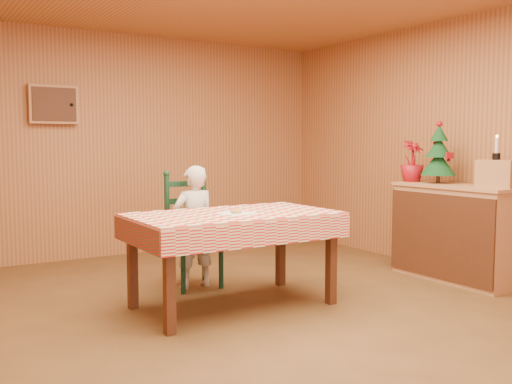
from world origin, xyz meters
The scene contains 13 objects.
ground centered at (0.00, 0.00, 0.00)m, with size 6.00×6.00×0.00m, color brown.
cabin_walls centered at (0.00, 0.53, 1.83)m, with size 5.10×6.05×2.65m.
dining_table centered at (-0.09, 0.41, 0.69)m, with size 1.66×0.96×0.77m.
ladder_chair centered at (-0.09, 1.20, 0.50)m, with size 0.44×0.40×1.08m.
seated_child centered at (-0.09, 1.14, 0.56)m, with size 0.41×0.27×1.12m, color silver.
napkin centered at (-0.09, 0.36, 0.77)m, with size 0.26×0.26×0.00m, color white.
donut centered at (-0.09, 0.36, 0.79)m, with size 0.10×0.10×0.03m, color gold.
shelf_unit centered at (2.21, 0.05, 0.47)m, with size 0.54×1.24×0.93m.
crate centered at (2.21, -0.35, 1.06)m, with size 0.30×0.30×0.25m, color tan.
christmas_tree centered at (2.21, 0.30, 1.21)m, with size 0.34×0.34×0.62m.
flower_arrangement centered at (2.16, 0.60, 1.14)m, with size 0.24×0.24×0.43m, color maroon.
candle_set centered at (2.21, -0.35, 1.24)m, with size 0.07×0.07×0.22m.
storage_bin centered at (2.22, 0.49, 0.19)m, with size 0.37×0.37×0.37m, color black.
Camera 1 is at (-2.35, -3.56, 1.34)m, focal length 40.00 mm.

